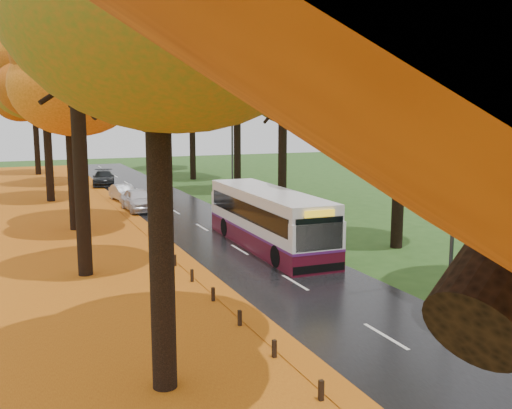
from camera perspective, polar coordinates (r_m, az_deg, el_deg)
road at (r=34.63m, az=-5.91°, el=-2.04°), size 6.50×90.00×0.04m
centre_line at (r=34.62m, az=-5.91°, el=-2.00°), size 0.12×90.00×0.01m
leaf_verge at (r=33.17m, az=-20.94°, el=-3.11°), size 12.00×90.00×0.02m
leaf_drift at (r=33.87m, az=-10.84°, el=-2.36°), size 0.90×90.00×0.01m
trees_left at (r=34.77m, az=-18.93°, el=13.33°), size 9.20×74.00×13.88m
trees_right at (r=38.57m, az=3.52°, el=13.56°), size 9.30×74.20×13.96m
bollard_row at (r=15.14m, az=4.00°, el=-16.01°), size 0.11×23.51×0.52m
streetlamp_near at (r=20.93m, az=18.85°, el=3.22°), size 2.45×0.18×8.00m
streetlamp_mid at (r=40.03m, az=-2.73°, el=6.28°), size 2.45×0.18×8.00m
streetlamp_far at (r=61.12m, az=-10.01°, el=7.12°), size 2.45×0.18×8.00m
bus at (r=28.40m, az=1.23°, el=-1.32°), size 2.74×10.95×2.87m
car_white at (r=40.09m, az=-11.68°, el=0.48°), size 1.96×4.54×1.53m
car_silver at (r=44.96m, az=-13.08°, el=1.17°), size 1.81×3.89×1.23m
car_dark at (r=54.87m, az=-15.00°, el=2.57°), size 2.64×5.01×1.38m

